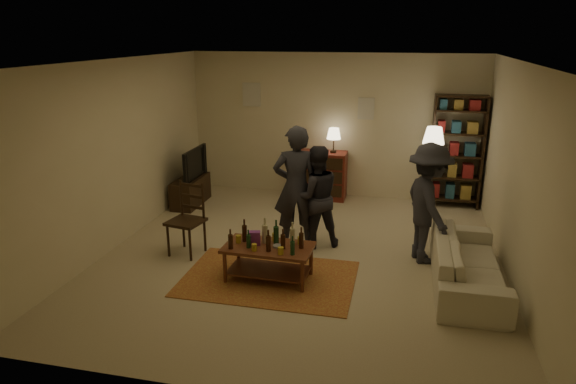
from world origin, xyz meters
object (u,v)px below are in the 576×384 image
(coffee_table, at_px, (268,250))
(person_by_sofa, at_px, (428,204))
(dining_chair, at_px, (188,216))
(dresser, at_px, (320,174))
(floor_lamp, at_px, (433,142))
(tv_stand, at_px, (191,184))
(bookshelf, at_px, (456,151))
(person_left, at_px, (296,187))
(sofa, at_px, (468,263))
(person_right, at_px, (316,197))

(coffee_table, bearing_deg, person_by_sofa, 27.82)
(dining_chair, height_order, dresser, dresser)
(floor_lamp, bearing_deg, tv_stand, -174.84)
(coffee_table, distance_m, dining_chair, 1.46)
(bookshelf, height_order, person_by_sofa, bookshelf)
(person_left, bearing_deg, dining_chair, 5.18)
(dresser, bearing_deg, coffee_table, -91.25)
(dresser, bearing_deg, tv_stand, -157.93)
(person_left, bearing_deg, sofa, 145.79)
(dining_chair, distance_m, person_by_sofa, 3.35)
(sofa, bearing_deg, tv_stand, 64.66)
(coffee_table, bearing_deg, bookshelf, 54.84)
(person_by_sofa, bearing_deg, floor_lamp, -22.77)
(dining_chair, height_order, bookshelf, bookshelf)
(coffee_table, height_order, person_right, person_right)
(coffee_table, bearing_deg, person_right, 72.46)
(coffee_table, xyz_separation_m, person_by_sofa, (1.97, 1.04, 0.43))
(bookshelf, bearing_deg, sofa, -90.82)
(floor_lamp, xyz_separation_m, sofa, (0.40, -2.58, -1.00))
(sofa, xyz_separation_m, person_right, (-2.08, 0.84, 0.46))
(dining_chair, distance_m, sofa, 3.82)
(sofa, relative_size, person_left, 1.15)
(coffee_table, bearing_deg, tv_stand, 130.04)
(coffee_table, height_order, bookshelf, bookshelf)
(tv_stand, xyz_separation_m, floor_lamp, (4.25, 0.38, 0.92))
(dining_chair, xyz_separation_m, bookshelf, (3.85, 3.00, 0.48))
(person_right, distance_m, person_by_sofa, 1.59)
(dresser, height_order, sofa, dresser)
(bookshelf, bearing_deg, floor_lamp, -126.57)
(bookshelf, height_order, person_left, bookshelf)
(coffee_table, distance_m, person_left, 1.25)
(sofa, bearing_deg, person_by_sofa, 37.60)
(person_left, bearing_deg, coffee_table, 67.97)
(bookshelf, bearing_deg, person_left, -134.72)
(bookshelf, distance_m, floor_lamp, 0.79)
(floor_lamp, distance_m, person_left, 2.71)
(coffee_table, height_order, dresser, dresser)
(dining_chair, relative_size, tv_stand, 1.00)
(dining_chair, xyz_separation_m, tv_stand, (-0.84, 2.02, -0.17))
(floor_lamp, distance_m, person_right, 2.49)
(tv_stand, relative_size, person_right, 0.70)
(dresser, relative_size, floor_lamp, 0.88)
(person_by_sofa, bearing_deg, tv_stand, 49.76)
(tv_stand, height_order, person_left, person_left)
(dining_chair, height_order, person_by_sofa, person_by_sofa)
(tv_stand, relative_size, person_left, 0.58)
(dresser, height_order, floor_lamp, floor_lamp)
(dining_chair, bearing_deg, floor_lamp, 46.36)
(floor_lamp, bearing_deg, person_right, -133.94)
(coffee_table, bearing_deg, dining_chair, 156.95)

